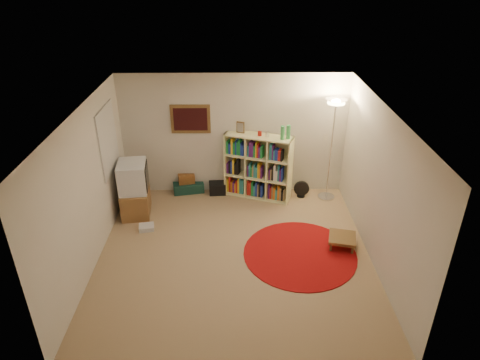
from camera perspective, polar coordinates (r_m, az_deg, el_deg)
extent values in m
cube|color=#9F825D|center=(7.28, -0.73, -9.99)|extent=(4.50, 4.50, 0.02)
cube|color=white|center=(6.07, -0.88, 9.16)|extent=(4.50, 4.50, 0.02)
cube|color=beige|center=(8.63, -0.82, 6.03)|extent=(4.50, 0.02, 2.50)
cube|color=beige|center=(4.74, -0.76, -14.70)|extent=(4.50, 0.02, 2.50)
cube|color=beige|center=(6.96, -19.74, -1.34)|extent=(0.02, 4.50, 2.50)
cube|color=beige|center=(6.95, 18.17, -1.10)|extent=(0.02, 4.50, 2.50)
cube|color=brown|center=(8.52, -6.62, 8.07)|extent=(0.78, 0.04, 0.58)
cube|color=#3B0B0D|center=(8.50, -6.63, 8.03)|extent=(0.66, 0.01, 0.46)
cube|color=white|center=(7.95, -17.22, 5.12)|extent=(0.03, 1.00, 1.20)
cube|color=beige|center=(8.82, 11.35, 5.62)|extent=(0.08, 0.01, 0.12)
cube|color=#FFFAAA|center=(8.93, 2.34, -1.99)|extent=(1.39, 0.82, 0.03)
cube|color=#FFFAAA|center=(8.36, 2.51, 5.86)|extent=(1.39, 0.82, 0.03)
cube|color=#FFFAAA|center=(8.82, -1.66, 2.42)|extent=(0.16, 0.37, 1.34)
cube|color=#FFFAAA|center=(8.48, 6.67, 1.15)|extent=(0.16, 0.37, 1.34)
cube|color=#FFFAAA|center=(8.78, 2.78, 2.29)|extent=(1.27, 0.48, 1.34)
cube|color=#FFFAAA|center=(8.69, 1.01, 2.02)|extent=(0.15, 0.35, 1.29)
cube|color=#FFFAAA|center=(8.57, 3.85, 1.58)|extent=(0.15, 0.35, 1.29)
cube|color=#FFFAAA|center=(8.73, 2.39, 0.48)|extent=(1.33, 0.79, 0.03)
cube|color=#FFFAAA|center=(8.53, 2.45, 3.15)|extent=(1.33, 0.79, 0.03)
cube|color=yellow|center=(9.00, -1.50, -0.54)|extent=(0.09, 0.16, 0.29)
cube|color=red|center=(8.97, -1.24, -0.44)|extent=(0.09, 0.16, 0.34)
cube|color=orange|center=(8.99, -0.99, -0.79)|extent=(0.09, 0.16, 0.23)
cube|color=#531A6A|center=(8.97, -0.74, -0.83)|extent=(0.09, 0.16, 0.23)
cube|color=orange|center=(8.97, -0.51, -0.92)|extent=(0.08, 0.15, 0.21)
cube|color=red|center=(8.94, -0.31, -0.76)|extent=(0.08, 0.15, 0.29)
cube|color=yellow|center=(8.92, -0.08, -0.66)|extent=(0.09, 0.16, 0.33)
cube|color=teal|center=(8.90, 0.18, -0.68)|extent=(0.09, 0.16, 0.34)
cube|color=teal|center=(8.90, 0.44, -0.80)|extent=(0.09, 0.16, 0.31)
cube|color=#531A6A|center=(8.82, -1.52, 1.72)|extent=(0.09, 0.16, 0.22)
cube|color=black|center=(8.80, -1.26, 1.74)|extent=(0.09, 0.16, 0.24)
cube|color=#1A30A0|center=(8.78, -1.01, 1.83)|extent=(0.08, 0.16, 0.28)
cube|color=yellow|center=(8.75, -0.77, 1.92)|extent=(0.09, 0.16, 0.32)
cube|color=black|center=(8.76, -0.50, 1.66)|extent=(0.09, 0.16, 0.25)
cube|color=black|center=(8.72, -0.21, 1.86)|extent=(0.09, 0.16, 0.33)
cube|color=#1A8539|center=(8.62, -1.56, 4.46)|extent=(0.09, 0.16, 0.27)
cube|color=#1A30A0|center=(8.62, -1.25, 4.28)|extent=(0.10, 0.16, 0.22)
cube|color=yellow|center=(8.58, -0.96, 4.58)|extent=(0.09, 0.16, 0.33)
cube|color=#1A8539|center=(8.58, -0.67, 4.30)|extent=(0.09, 0.16, 0.25)
cube|color=#1A30A0|center=(8.56, -0.42, 4.42)|extent=(0.08, 0.15, 0.30)
cube|color=#1A8539|center=(8.56, -0.23, 4.31)|extent=(0.08, 0.15, 0.28)
cube|color=#1A8539|center=(8.53, 0.02, 4.42)|extent=(0.09, 0.16, 0.33)
cube|color=#1A30A0|center=(8.53, 0.26, 4.20)|extent=(0.08, 0.15, 0.27)
cube|color=#1A30A0|center=(8.53, 0.50, 4.05)|extent=(0.09, 0.16, 0.22)
cube|color=red|center=(8.86, 1.20, -0.89)|extent=(0.09, 0.16, 0.33)
cube|color=red|center=(8.85, 1.46, -1.01)|extent=(0.09, 0.16, 0.30)
cube|color=#1A8539|center=(8.84, 1.74, -1.04)|extent=(0.09, 0.16, 0.31)
cube|color=teal|center=(8.85, 2.01, -1.30)|extent=(0.09, 0.16, 0.23)
cube|color=#1A30A0|center=(8.82, 2.29, -1.12)|extent=(0.09, 0.16, 0.31)
cube|color=#937A50|center=(8.82, 2.52, -1.26)|extent=(0.08, 0.15, 0.28)
cube|color=black|center=(8.80, 2.73, -1.20)|extent=(0.08, 0.16, 0.31)
cube|color=#1A30A0|center=(8.80, 2.99, -1.38)|extent=(0.09, 0.16, 0.26)
cube|color=#531A6A|center=(8.68, 1.19, 1.34)|extent=(0.08, 0.15, 0.23)
cube|color=teal|center=(8.66, 1.40, 1.46)|extent=(0.08, 0.15, 0.28)
cube|color=#1A8539|center=(8.67, 1.63, 1.23)|extent=(0.08, 0.16, 0.22)
cube|color=#937A50|center=(8.65, 1.85, 1.31)|extent=(0.08, 0.15, 0.25)
cube|color=teal|center=(8.63, 2.04, 1.36)|extent=(0.08, 0.15, 0.28)
cube|color=teal|center=(8.64, 2.29, 1.17)|extent=(0.10, 0.16, 0.23)
cube|color=yellow|center=(8.61, 2.55, 1.35)|extent=(0.08, 0.15, 0.30)
cube|color=orange|center=(8.60, 2.76, 1.30)|extent=(0.08, 0.15, 0.30)
cube|color=#531A6A|center=(8.60, 2.97, 1.11)|extent=(0.08, 0.15, 0.24)
cube|color=teal|center=(8.50, 1.22, 3.96)|extent=(0.08, 0.15, 0.23)
cube|color=#531A6A|center=(8.47, 1.45, 4.20)|extent=(0.09, 0.16, 0.32)
cube|color=#531A6A|center=(8.46, 1.75, 4.11)|extent=(0.09, 0.16, 0.30)
cube|color=#1A8539|center=(8.46, 2.04, 3.91)|extent=(0.09, 0.16, 0.25)
cube|color=yellow|center=(8.43, 2.27, 4.10)|extent=(0.08, 0.15, 0.32)
cube|color=red|center=(8.43, 2.47, 3.96)|extent=(0.08, 0.15, 0.29)
cube|color=#531A6A|center=(8.43, 2.70, 3.75)|extent=(0.09, 0.16, 0.23)
cube|color=#1A8539|center=(8.42, 2.98, 3.77)|extent=(0.09, 0.16, 0.25)
cube|color=#531A6A|center=(8.75, 3.98, -1.36)|extent=(0.09, 0.16, 0.33)
cube|color=red|center=(8.76, 4.21, -1.61)|extent=(0.08, 0.16, 0.25)
cube|color=#937A50|center=(8.74, 4.42, -1.54)|extent=(0.08, 0.15, 0.29)
cube|color=orange|center=(8.74, 4.66, -1.66)|extent=(0.09, 0.16, 0.26)
cube|color=teal|center=(8.74, 4.95, -1.81)|extent=(0.09, 0.16, 0.23)
cube|color=orange|center=(8.71, 5.23, -1.59)|extent=(0.09, 0.16, 0.32)
cube|color=#937A50|center=(8.71, 5.48, -1.77)|extent=(0.09, 0.16, 0.27)
cube|color=black|center=(8.72, 5.72, -1.98)|extent=(0.09, 0.16, 0.21)
cube|color=#937A50|center=(8.70, 5.96, -1.91)|extent=(0.08, 0.15, 0.25)
cube|color=#531A6A|center=(8.57, 4.04, 0.86)|extent=(0.08, 0.15, 0.22)
cube|color=#937A50|center=(8.56, 4.24, 0.84)|extent=(0.08, 0.15, 0.22)
cube|color=black|center=(8.54, 4.46, 1.06)|extent=(0.08, 0.16, 0.31)
cube|color=white|center=(8.52, 4.72, 1.09)|extent=(0.09, 0.16, 0.33)
cube|color=white|center=(8.54, 4.97, 0.72)|extent=(0.09, 0.16, 0.22)
cube|color=teal|center=(8.50, 5.24, 1.05)|extent=(0.08, 0.15, 0.34)
cube|color=#531A6A|center=(8.52, 5.46, 0.73)|extent=(0.08, 0.16, 0.25)
cube|color=#1A30A0|center=(8.50, 5.70, 0.80)|extent=(0.08, 0.15, 0.29)
cube|color=teal|center=(8.36, 4.21, 3.85)|extent=(0.10, 0.16, 0.33)
cube|color=#531A6A|center=(8.35, 4.48, 3.73)|extent=(0.08, 0.15, 0.31)
cube|color=teal|center=(8.37, 4.67, 3.41)|extent=(0.08, 0.15, 0.21)
cube|color=#1A30A0|center=(8.36, 4.87, 3.44)|extent=(0.08, 0.15, 0.23)
cube|color=#1A30A0|center=(8.35, 5.08, 3.38)|extent=(0.08, 0.15, 0.22)
cube|color=red|center=(8.34, 5.35, 3.35)|extent=(0.10, 0.16, 0.23)
cube|color=black|center=(8.33, 5.66, 3.30)|extent=(0.09, 0.16, 0.22)
cube|color=brown|center=(8.44, 0.06, 7.05)|extent=(0.16, 0.07, 0.23)
cube|color=#A09485|center=(8.43, 0.03, 7.01)|extent=(0.12, 0.05, 0.18)
cylinder|color=#AD1B10|center=(8.33, 2.65, 6.21)|extent=(0.10, 0.10, 0.09)
cylinder|color=white|center=(8.29, 3.67, 6.13)|extent=(0.09, 0.09, 0.11)
cylinder|color=#46B65C|center=(8.15, 5.70, 6.29)|extent=(0.10, 0.10, 0.27)
cylinder|color=#46B65C|center=(8.20, 6.47, 6.36)|extent=(0.10, 0.10, 0.27)
cylinder|color=white|center=(9.03, 11.39, -2.19)|extent=(0.41, 0.41, 0.03)
cylinder|color=white|center=(8.59, 12.00, 3.55)|extent=(0.04, 0.04, 1.95)
cone|color=white|center=(8.24, 12.69, 9.95)|extent=(0.49, 0.49, 0.16)
cylinder|color=#FFD88C|center=(8.24, 12.70, 9.98)|extent=(0.39, 0.39, 0.02)
cylinder|color=black|center=(8.98, 8.11, -2.09)|extent=(0.17, 0.17, 0.03)
cylinder|color=black|center=(8.95, 8.14, -1.66)|extent=(0.03, 0.03, 0.13)
cylinder|color=black|center=(8.88, 8.20, -1.10)|extent=(0.31, 0.08, 0.31)
cube|color=brown|center=(8.47, -13.71, -2.77)|extent=(0.59, 0.79, 0.51)
cube|color=silver|center=(8.22, -14.12, 0.44)|extent=(0.58, 0.67, 0.56)
cube|color=black|center=(8.19, -12.33, 0.55)|extent=(0.08, 0.53, 0.47)
cube|color=black|center=(8.19, -12.29, 0.55)|extent=(0.07, 0.47, 0.41)
cube|color=silver|center=(8.04, -12.36, -6.18)|extent=(0.30, 0.26, 0.09)
cube|color=#13352D|center=(9.14, -6.90, -0.81)|extent=(0.70, 0.52, 0.20)
cube|color=brown|center=(9.04, -7.16, 0.23)|extent=(0.38, 0.30, 0.19)
cube|color=black|center=(8.98, -3.03, -1.07)|extent=(0.36, 0.31, 0.23)
cylinder|color=maroon|center=(7.35, 7.98, -9.70)|extent=(1.89, 1.89, 0.02)
cube|color=brown|center=(7.56, 13.49, -7.50)|extent=(0.54, 0.54, 0.05)
cube|color=brown|center=(7.46, 12.01, -8.76)|extent=(0.04, 0.04, 0.16)
cube|color=brown|center=(7.48, 14.76, -9.02)|extent=(0.04, 0.04, 0.16)
cube|color=brown|center=(7.75, 12.10, -7.21)|extent=(0.04, 0.04, 0.16)
cube|color=brown|center=(7.77, 14.74, -7.47)|extent=(0.04, 0.04, 0.16)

